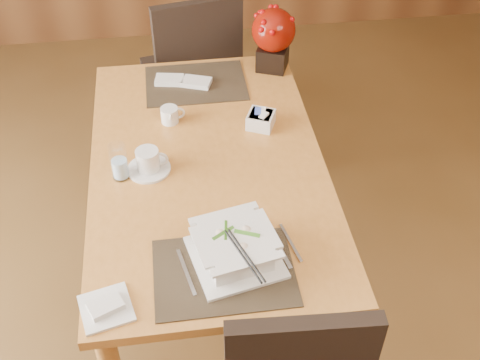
{
  "coord_description": "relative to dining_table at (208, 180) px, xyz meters",
  "views": [
    {
      "loc": [
        -0.12,
        -1.16,
        2.27
      ],
      "look_at": [
        0.09,
        0.35,
        0.87
      ],
      "focal_mm": 45.0,
      "sensor_mm": 36.0,
      "label": 1
    }
  ],
  "objects": [
    {
      "name": "far_chair",
      "position": [
        0.02,
        0.98,
        -0.09
      ],
      "size": [
        0.54,
        0.55,
        1.0
      ],
      "rotation": [
        0.0,
        0.0,
        3.34
      ],
      "color": "black",
      "rests_on": "ground"
    },
    {
      "name": "placemat_near",
      "position": [
        0.0,
        -0.55,
        0.1
      ],
      "size": [
        0.45,
        0.33,
        0.01
      ],
      "primitive_type": "cube",
      "color": "black",
      "rests_on": "dining_table"
    },
    {
      "name": "soup_setting",
      "position": [
        0.04,
        -0.5,
        0.15
      ],
      "size": [
        0.33,
        0.33,
        0.11
      ],
      "rotation": [
        0.0,
        0.0,
        0.21
      ],
      "color": "silver",
      "rests_on": "dining_table"
    },
    {
      "name": "coffee_cup",
      "position": [
        -0.23,
        -0.02,
        0.14
      ],
      "size": [
        0.17,
        0.17,
        0.09
      ],
      "rotation": [
        0.0,
        0.0,
        -0.13
      ],
      "color": "silver",
      "rests_on": "dining_table"
    },
    {
      "name": "sugar_caddy",
      "position": [
        0.24,
        0.2,
        0.13
      ],
      "size": [
        0.14,
        0.14,
        0.06
      ],
      "primitive_type": "cube",
      "rotation": [
        0.0,
        0.0,
        -0.43
      ],
      "color": "silver",
      "rests_on": "dining_table"
    },
    {
      "name": "berry_decor",
      "position": [
        0.37,
        0.64,
        0.26
      ],
      "size": [
        0.2,
        0.2,
        0.29
      ],
      "rotation": [
        0.0,
        0.0,
        -0.39
      ],
      "color": "black",
      "rests_on": "dining_table"
    },
    {
      "name": "bread_plate",
      "position": [
        -0.37,
        -0.64,
        0.1
      ],
      "size": [
        0.18,
        0.18,
        0.01
      ],
      "primitive_type": "cube",
      "rotation": [
        0.0,
        0.0,
        0.24
      ],
      "color": "silver",
      "rests_on": "dining_table"
    },
    {
      "name": "creamer_jug",
      "position": [
        -0.13,
        0.28,
        0.13
      ],
      "size": [
        0.1,
        0.1,
        0.07
      ],
      "primitive_type": null,
      "rotation": [
        0.0,
        0.0,
        0.11
      ],
      "color": "silver",
      "rests_on": "dining_table"
    },
    {
      "name": "placemat_far",
      "position": [
        0.0,
        0.55,
        0.1
      ],
      "size": [
        0.45,
        0.33,
        0.01
      ],
      "primitive_type": "cube",
      "color": "black",
      "rests_on": "dining_table"
    },
    {
      "name": "napkins_far",
      "position": [
        -0.05,
        0.55,
        0.11
      ],
      "size": [
        0.27,
        0.16,
        0.02
      ],
      "primitive_type": null,
      "rotation": [
        0.0,
        0.0,
        -0.28
      ],
      "color": "silver",
      "rests_on": "dining_table"
    },
    {
      "name": "water_glass",
      "position": [
        -0.33,
        -0.04,
        0.17
      ],
      "size": [
        0.07,
        0.07,
        0.15
      ],
      "primitive_type": "cylinder",
      "rotation": [
        0.0,
        0.0,
        -0.13
      ],
      "color": "white",
      "rests_on": "dining_table"
    },
    {
      "name": "dining_table",
      "position": [
        0.0,
        0.0,
        0.0
      ],
      "size": [
        0.9,
        1.5,
        0.75
      ],
      "color": "#C37D36",
      "rests_on": "ground"
    }
  ]
}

